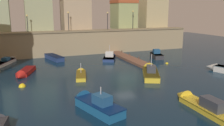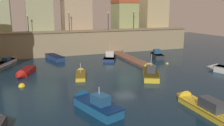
{
  "view_description": "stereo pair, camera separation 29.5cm",
  "coord_description": "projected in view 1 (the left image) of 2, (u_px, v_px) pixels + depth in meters",
  "views": [
    {
      "loc": [
        -11.93,
        -25.9,
        8.07
      ],
      "look_at": [
        0.0,
        4.46,
        0.84
      ],
      "focal_mm": 37.96,
      "sensor_mm": 36.0,
      "label": 1
    },
    {
      "loc": [
        -11.66,
        -26.0,
        8.07
      ],
      "look_at": [
        0.0,
        4.46,
        0.84
      ],
      "focal_mm": 37.96,
      "sensor_mm": 36.0,
      "label": 2
    }
  ],
  "objects": [
    {
      "name": "old_town_backdrop",
      "position": [
        69.0,
        10.0,
        46.01
      ],
      "size": [
        38.15,
        5.03,
        9.46
      ],
      "color": "#9DA67D",
      "rests_on": "ground"
    },
    {
      "name": "quay_lamp_0",
      "position": [
        27.0,
        20.0,
        40.38
      ],
      "size": [
        0.32,
        0.32,
        2.95
      ],
      "color": "black",
      "rests_on": "quay_wall"
    },
    {
      "name": "ground_plane",
      "position": [
        125.0,
        77.0,
        29.54
      ],
      "size": [
        97.61,
        97.61,
        0.0
      ],
      "primitive_type": "plane",
      "color": "#0C2338"
    },
    {
      "name": "quay_lamp_1",
      "position": [
        68.0,
        18.0,
        42.85
      ],
      "size": [
        0.32,
        0.32,
        3.43
      ],
      "color": "black",
      "rests_on": "quay_wall"
    },
    {
      "name": "moored_boat_3",
      "position": [
        200.0,
        104.0,
        20.02
      ],
      "size": [
        1.65,
        7.15,
        1.78
      ],
      "rotation": [
        0.0,
        0.0,
        1.55
      ],
      "color": "gold",
      "rests_on": "ground"
    },
    {
      "name": "quay_lamp_3",
      "position": [
        133.0,
        17.0,
        47.47
      ],
      "size": [
        0.32,
        0.32,
        3.62
      ],
      "color": "black",
      "rests_on": "quay_wall"
    },
    {
      "name": "moored_boat_9",
      "position": [
        150.0,
        71.0,
        30.41
      ],
      "size": [
        4.64,
        6.98,
        3.4
      ],
      "rotation": [
        0.0,
        0.0,
        1.11
      ],
      "color": "gold",
      "rests_on": "ground"
    },
    {
      "name": "moored_boat_6",
      "position": [
        81.0,
        74.0,
        29.68
      ],
      "size": [
        2.25,
        4.88,
        2.03
      ],
      "rotation": [
        0.0,
        0.0,
        1.32
      ],
      "color": "gold",
      "rests_on": "ground"
    },
    {
      "name": "moored_boat_11",
      "position": [
        8.0,
        61.0,
        37.1
      ],
      "size": [
        3.82,
        6.61,
        1.32
      ],
      "rotation": [
        0.0,
        0.0,
        1.14
      ],
      "color": "white",
      "rests_on": "ground"
    },
    {
      "name": "quay_lamp_2",
      "position": [
        108.0,
        18.0,
        45.56
      ],
      "size": [
        0.32,
        0.32,
        3.37
      ],
      "color": "black",
      "rests_on": "quay_wall"
    },
    {
      "name": "moored_boat_7",
      "position": [
        110.0,
        57.0,
        40.31
      ],
      "size": [
        3.69,
        5.01,
        3.1
      ],
      "rotation": [
        0.0,
        0.0,
        1.11
      ],
      "color": "navy",
      "rests_on": "ground"
    },
    {
      "name": "mooring_buoy_0",
      "position": [
        22.0,
        87.0,
        25.63
      ],
      "size": [
        0.74,
        0.74,
        0.74
      ],
      "primitive_type": "sphere",
      "color": "yellow",
      "rests_on": "ground"
    },
    {
      "name": "moored_boat_0",
      "position": [
        52.0,
        56.0,
        40.54
      ],
      "size": [
        3.05,
        6.65,
        1.32
      ],
      "rotation": [
        0.0,
        0.0,
        1.84
      ],
      "color": "navy",
      "rests_on": "ground"
    },
    {
      "name": "moored_boat_2",
      "position": [
        93.0,
        103.0,
        19.87
      ],
      "size": [
        3.47,
        6.25,
        2.59
      ],
      "rotation": [
        0.0,
        0.0,
        1.89
      ],
      "color": "#195689",
      "rests_on": "ground"
    },
    {
      "name": "moored_boat_4",
      "position": [
        24.0,
        73.0,
        30.26
      ],
      "size": [
        2.99,
        5.53,
        1.26
      ],
      "rotation": [
        0.0,
        0.0,
        -1.9
      ],
      "color": "red",
      "rests_on": "ground"
    },
    {
      "name": "pier_dock",
      "position": [
        129.0,
        58.0,
        39.87
      ],
      "size": [
        1.99,
        13.69,
        0.7
      ],
      "color": "brown",
      "rests_on": "ground"
    },
    {
      "name": "quay_wall",
      "position": [
        87.0,
        42.0,
        45.02
      ],
      "size": [
        42.52,
        2.9,
        4.47
      ],
      "color": "#9E8966",
      "rests_on": "ground"
    },
    {
      "name": "moored_boat_5",
      "position": [
        156.0,
        55.0,
        41.56
      ],
      "size": [
        2.46,
        4.65,
        1.81
      ],
      "rotation": [
        0.0,
        0.0,
        1.32
      ],
      "color": "#333338",
      "rests_on": "ground"
    },
    {
      "name": "mooring_buoy_1",
      "position": [
        167.0,
        64.0,
        36.72
      ],
      "size": [
        0.46,
        0.46,
        0.46
      ],
      "primitive_type": "sphere",
      "color": "yellow",
      "rests_on": "ground"
    }
  ]
}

